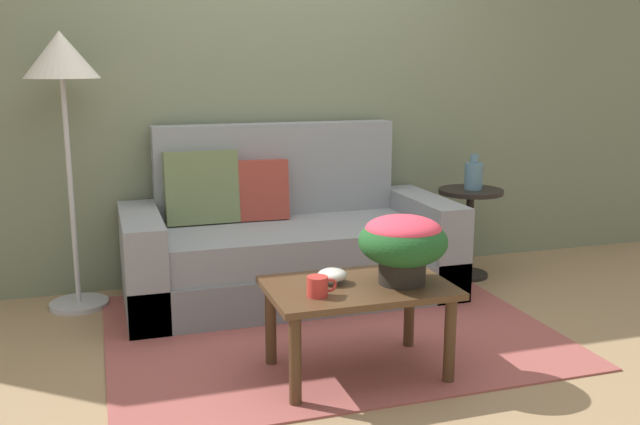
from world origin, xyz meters
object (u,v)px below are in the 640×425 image
object	(u,v)px
couch	(287,246)
floor_lamp	(62,77)
coffee_mug	(318,286)
table_vase	(474,175)
side_table	(470,217)
coffee_table	(358,299)
snack_bowl	(332,275)
potted_plant	(403,241)

from	to	relation	value
couch	floor_lamp	xyz separation A→B (m)	(-1.25, 0.16, 1.04)
coffee_mug	table_vase	world-z (taller)	table_vase
side_table	table_vase	distance (m)	0.29
coffee_table	table_vase	bearing A→B (deg)	43.57
side_table	snack_bowl	xyz separation A→B (m)	(-1.37, -1.17, 0.06)
floor_lamp	table_vase	distance (m)	2.64
coffee_mug	snack_bowl	xyz separation A→B (m)	(0.12, 0.16, -0.01)
side_table	coffee_mug	distance (m)	2.00
coffee_mug	snack_bowl	bearing A→B (deg)	52.76
coffee_table	snack_bowl	world-z (taller)	snack_bowl
potted_plant	coffee_table	bearing A→B (deg)	168.25
couch	table_vase	distance (m)	1.35
coffee_mug	table_vase	bearing A→B (deg)	41.21
coffee_mug	table_vase	xyz separation A→B (m)	(1.51, 1.32, 0.22)
table_vase	potted_plant	bearing A→B (deg)	-130.61
floor_lamp	table_vase	xyz separation A→B (m)	(2.55, -0.17, -0.66)
side_table	snack_bowl	size ratio (longest dim) A/B	4.38
floor_lamp	coffee_mug	xyz separation A→B (m)	(1.04, -1.49, -0.88)
table_vase	couch	bearing A→B (deg)	179.75
potted_plant	floor_lamp	bearing A→B (deg)	135.78
couch	snack_bowl	xyz separation A→B (m)	(-0.09, -1.17, 0.16)
couch	floor_lamp	bearing A→B (deg)	172.56
floor_lamp	snack_bowl	distance (m)	1.98
floor_lamp	table_vase	bearing A→B (deg)	-3.80
potted_plant	snack_bowl	distance (m)	0.36
couch	coffee_mug	xyz separation A→B (m)	(-0.21, -1.33, 0.17)
couch	side_table	bearing A→B (deg)	-0.12
snack_bowl	table_vase	xyz separation A→B (m)	(1.39, 1.16, 0.23)
floor_lamp	potted_plant	size ratio (longest dim) A/B	3.93
floor_lamp	coffee_table	bearing A→B (deg)	-47.57
floor_lamp	side_table	bearing A→B (deg)	-3.76
snack_bowl	table_vase	bearing A→B (deg)	39.97
coffee_table	coffee_mug	distance (m)	0.27
side_table	coffee_mug	size ratio (longest dim) A/B	4.47
potted_plant	table_vase	xyz separation A→B (m)	(1.08, 1.26, 0.06)
couch	potted_plant	bearing A→B (deg)	-80.37
couch	table_vase	size ratio (longest dim) A/B	8.48
couch	side_table	distance (m)	1.29
coffee_table	potted_plant	size ratio (longest dim) A/B	2.05
couch	side_table	xyz separation A→B (m)	(1.28, -0.00, 0.10)
side_table	table_vase	world-z (taller)	table_vase
floor_lamp	potted_plant	world-z (taller)	floor_lamp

